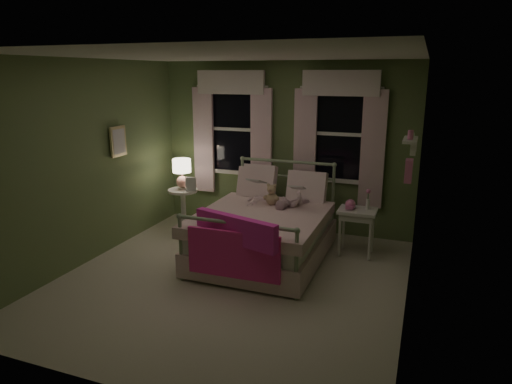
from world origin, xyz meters
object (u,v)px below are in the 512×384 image
at_px(child_right, 295,183).
at_px(nightstand_left, 183,203).
at_px(bed, 265,231).
at_px(table_lamp, 182,170).
at_px(nightstand_right, 357,217).
at_px(teddy_bear, 272,196).
at_px(child_left, 257,183).

xyz_separation_m(child_right, nightstand_left, (-1.89, 0.23, -0.54)).
xyz_separation_m(bed, table_lamp, (-1.60, 0.66, 0.58)).
bearing_deg(nightstand_left, bed, -22.39).
relative_size(bed, nightstand_right, 3.18).
relative_size(teddy_bear, nightstand_left, 0.47).
distance_m(bed, child_right, 0.78).
distance_m(teddy_bear, table_lamp, 1.66).
distance_m(bed, child_left, 0.74).
bearing_deg(nightstand_right, bed, -154.97).
bearing_deg(nightstand_right, nightstand_left, 177.29).
bearing_deg(table_lamp, bed, -22.39).
height_order(nightstand_left, table_lamp, table_lamp).
distance_m(teddy_bear, nightstand_left, 1.69).
bearing_deg(table_lamp, teddy_bear, -13.48).
xyz_separation_m(bed, teddy_bear, (0.01, 0.27, 0.42)).
bearing_deg(nightstand_left, child_left, -9.70).
height_order(nightstand_left, nightstand_right, same).
xyz_separation_m(bed, child_left, (-0.27, 0.43, 0.54)).
xyz_separation_m(bed, nightstand_right, (1.13, 0.53, 0.17)).
height_order(teddy_bear, table_lamp, table_lamp).
xyz_separation_m(child_left, table_lamp, (-1.33, 0.23, 0.04)).
distance_m(child_right, table_lamp, 1.90).
distance_m(bed, table_lamp, 1.82).
bearing_deg(bed, table_lamp, 157.61).
bearing_deg(nightstand_right, child_left, -176.06).
bearing_deg(child_left, child_right, -179.05).
height_order(child_right, teddy_bear, child_right).
distance_m(nightstand_left, table_lamp, 0.54).
distance_m(teddy_bear, nightstand_right, 1.18).
bearing_deg(teddy_bear, nightstand_right, 12.75).
bearing_deg(nightstand_right, child_right, -173.48).
height_order(teddy_bear, nightstand_left, teddy_bear).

